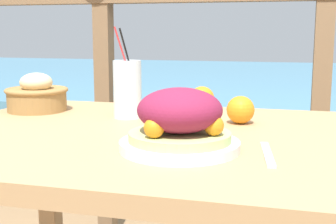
{
  "coord_description": "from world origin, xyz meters",
  "views": [
    {
      "loc": [
        0.34,
        -1.04,
        0.94
      ],
      "look_at": [
        0.08,
        -0.05,
        0.76
      ],
      "focal_mm": 50.0,
      "sensor_mm": 36.0,
      "label": 1
    }
  ],
  "objects": [
    {
      "name": "drink_glass",
      "position": [
        -0.1,
        0.17,
        0.78
      ],
      "size": [
        0.08,
        0.08,
        0.25
      ],
      "color": "silver",
      "rests_on": "patio_table"
    },
    {
      "name": "orange_near_glass",
      "position": [
        0.08,
        0.33,
        0.74
      ],
      "size": [
        0.07,
        0.07,
        0.07
      ],
      "color": "orange",
      "rests_on": "patio_table"
    },
    {
      "name": "orange_near_basket",
      "position": [
        0.22,
        0.16,
        0.74
      ],
      "size": [
        0.07,
        0.07,
        0.07
      ],
      "color": "orange",
      "rests_on": "patio_table"
    },
    {
      "name": "railing_fence",
      "position": [
        0.0,
        0.86,
        0.81
      ],
      "size": [
        2.8,
        0.08,
        1.15
      ],
      "color": "brown",
      "rests_on": "ground_plane"
    },
    {
      "name": "salad_plate",
      "position": [
        0.13,
        -0.15,
        0.76
      ],
      "size": [
        0.25,
        0.25,
        0.13
      ],
      "color": "silver",
      "rests_on": "patio_table"
    },
    {
      "name": "patio_table",
      "position": [
        0.0,
        0.0,
        0.61
      ],
      "size": [
        1.04,
        0.84,
        0.7
      ],
      "color": "tan",
      "rests_on": "ground_plane"
    },
    {
      "name": "fork",
      "position": [
        0.3,
        -0.14,
        0.71
      ],
      "size": [
        0.04,
        0.18,
        0.0
      ],
      "color": "silver",
      "rests_on": "patio_table"
    },
    {
      "name": "sea_backdrop",
      "position": [
        0.0,
        3.36,
        0.26
      ],
      "size": [
        12.0,
        4.0,
        0.53
      ],
      "color": "teal",
      "rests_on": "ground_plane"
    },
    {
      "name": "bread_basket",
      "position": [
        -0.4,
        0.2,
        0.75
      ],
      "size": [
        0.19,
        0.19,
        0.12
      ],
      "color": "olive",
      "rests_on": "patio_table"
    }
  ]
}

